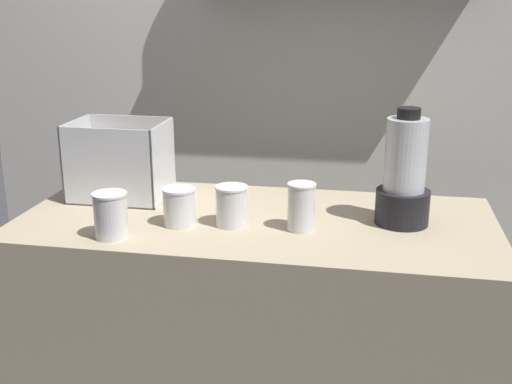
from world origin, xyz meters
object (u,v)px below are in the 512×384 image
at_px(carrot_display_bin, 121,175).
at_px(juice_cup_pomegranate_left, 180,209).
at_px(juice_cup_orange_middle, 232,208).
at_px(juice_cup_mango_right, 301,210).
at_px(juice_cup_beet_far_left, 111,217).
at_px(blender_pitcher, 404,178).

xyz_separation_m(carrot_display_bin, juice_cup_pomegranate_left, (0.26, -0.21, -0.03)).
height_order(juice_cup_orange_middle, juice_cup_mango_right, juice_cup_mango_right).
height_order(juice_cup_beet_far_left, juice_cup_orange_middle, juice_cup_beet_far_left).
height_order(juice_cup_pomegranate_left, juice_cup_orange_middle, juice_cup_orange_middle).
xyz_separation_m(carrot_display_bin, juice_cup_beet_far_left, (0.11, -0.34, -0.02)).
bearing_deg(juice_cup_orange_middle, juice_cup_mango_right, 0.06).
height_order(juice_cup_beet_far_left, juice_cup_mango_right, juice_cup_mango_right).
xyz_separation_m(carrot_display_bin, blender_pitcher, (0.89, -0.08, 0.06)).
bearing_deg(blender_pitcher, juice_cup_pomegranate_left, -168.15).
distance_m(carrot_display_bin, juice_cup_beet_far_left, 0.36).
height_order(blender_pitcher, juice_cup_pomegranate_left, blender_pitcher).
bearing_deg(juice_cup_pomegranate_left, juice_cup_mango_right, 4.11).
relative_size(carrot_display_bin, juice_cup_beet_far_left, 2.36).
bearing_deg(juice_cup_pomegranate_left, juice_cup_orange_middle, 9.53).
height_order(blender_pitcher, juice_cup_beet_far_left, blender_pitcher).
distance_m(juice_cup_beet_far_left, juice_cup_mango_right, 0.52).
height_order(carrot_display_bin, blender_pitcher, blender_pitcher).
relative_size(juice_cup_orange_middle, juice_cup_mango_right, 0.86).
bearing_deg(carrot_display_bin, juice_cup_beet_far_left, -72.27).
xyz_separation_m(blender_pitcher, juice_cup_pomegranate_left, (-0.62, -0.13, -0.09)).
relative_size(blender_pitcher, juice_cup_beet_far_left, 2.66).
bearing_deg(juice_cup_mango_right, juice_cup_orange_middle, -179.94).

